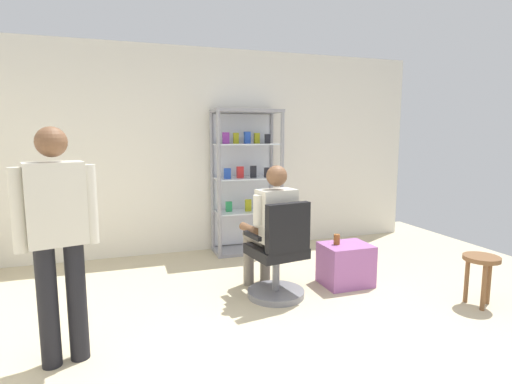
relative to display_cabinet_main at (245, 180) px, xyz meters
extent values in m
plane|color=#C6B793|center=(-0.40, -2.76, -0.97)|extent=(7.20, 7.20, 0.00)
cube|color=silver|center=(-0.40, 0.24, 0.38)|extent=(6.00, 0.10, 2.70)
cylinder|color=gray|center=(-0.42, -0.26, -0.02)|extent=(0.05, 0.05, 1.90)
cylinder|color=gray|center=(0.43, -0.26, -0.02)|extent=(0.05, 0.05, 1.90)
cylinder|color=gray|center=(-0.42, 0.14, -0.02)|extent=(0.05, 0.05, 1.90)
cylinder|color=gray|center=(0.43, 0.14, -0.02)|extent=(0.05, 0.05, 1.90)
cube|color=gray|center=(0.00, -0.06, 0.91)|extent=(0.90, 0.45, 0.04)
cube|color=gray|center=(0.00, -0.06, -0.95)|extent=(0.90, 0.45, 0.04)
cube|color=silver|center=(0.00, 0.15, -0.02)|extent=(0.84, 0.02, 1.80)
cube|color=silver|center=(0.00, -0.06, -0.42)|extent=(0.82, 0.39, 0.02)
cube|color=#268C4C|center=(-0.24, -0.04, -0.34)|extent=(0.08, 0.05, 0.13)
cube|color=#999919|center=(0.01, -0.09, -0.33)|extent=(0.08, 0.03, 0.16)
cube|color=silver|center=(0.24, -0.09, -0.35)|extent=(0.08, 0.05, 0.12)
cube|color=silver|center=(0.00, -0.06, 0.03)|extent=(0.82, 0.39, 0.02)
cube|color=#264CB2|center=(-0.28, -0.10, 0.11)|extent=(0.09, 0.05, 0.13)
cube|color=red|center=(-0.09, -0.06, 0.12)|extent=(0.09, 0.05, 0.15)
cube|color=black|center=(0.09, -0.08, 0.12)|extent=(0.08, 0.04, 0.16)
cube|color=black|center=(0.28, -0.11, 0.11)|extent=(0.09, 0.05, 0.13)
cube|color=silver|center=(0.00, -0.06, 0.48)|extent=(0.82, 0.39, 0.02)
cube|color=purple|center=(-0.29, -0.08, 0.56)|extent=(0.09, 0.04, 0.15)
cube|color=#999919|center=(-0.15, -0.07, 0.56)|extent=(0.07, 0.04, 0.14)
cube|color=#264CB2|center=(0.01, -0.06, 0.57)|extent=(0.09, 0.06, 0.16)
cube|color=#999919|center=(0.15, -0.04, 0.56)|extent=(0.08, 0.05, 0.14)
cube|color=black|center=(0.29, -0.07, 0.55)|extent=(0.07, 0.04, 0.12)
cylinder|color=slate|center=(-0.19, -1.63, -0.94)|extent=(0.56, 0.56, 0.06)
cylinder|color=slate|center=(-0.19, -1.63, -0.73)|extent=(0.07, 0.07, 0.41)
cube|color=black|center=(-0.19, -1.63, -0.51)|extent=(0.55, 0.55, 0.10)
cube|color=black|center=(-0.16, -1.84, -0.23)|extent=(0.45, 0.15, 0.45)
cube|color=black|center=(0.07, -1.59, -0.33)|extent=(0.09, 0.30, 0.04)
cube|color=black|center=(-0.45, -1.67, -0.33)|extent=(0.09, 0.30, 0.04)
cylinder|color=slate|center=(-0.12, -1.41, -0.41)|extent=(0.20, 0.42, 0.14)
cylinder|color=slate|center=(-0.15, -1.22, -0.69)|extent=(0.11, 0.11, 0.56)
cylinder|color=slate|center=(-0.32, -1.45, -0.41)|extent=(0.20, 0.42, 0.14)
cylinder|color=slate|center=(-0.35, -1.25, -0.69)|extent=(0.11, 0.11, 0.56)
cube|color=beige|center=(-0.19, -1.63, -0.16)|extent=(0.39, 0.27, 0.50)
sphere|color=brown|center=(-0.19, -1.63, 0.22)|extent=(0.20, 0.20, 0.20)
cylinder|color=beige|center=(0.01, -1.60, -0.09)|extent=(0.09, 0.09, 0.28)
cylinder|color=brown|center=(-0.02, -1.42, -0.31)|extent=(0.13, 0.31, 0.08)
cylinder|color=beige|center=(-0.39, -1.66, -0.09)|extent=(0.09, 0.09, 0.28)
cylinder|color=brown|center=(-0.41, -1.48, -0.31)|extent=(0.13, 0.31, 0.08)
cube|color=#9E599E|center=(0.62, -1.57, -0.75)|extent=(0.50, 0.40, 0.44)
cylinder|color=brown|center=(0.53, -1.53, -0.48)|extent=(0.07, 0.07, 0.11)
cylinder|color=black|center=(-1.91, -2.22, -0.54)|extent=(0.13, 0.13, 0.85)
cylinder|color=beige|center=(-1.79, -2.19, 0.13)|extent=(0.09, 0.09, 0.55)
cylinder|color=black|center=(-2.09, -2.26, -0.54)|extent=(0.13, 0.13, 0.85)
cylinder|color=beige|center=(-2.21, -2.29, 0.13)|extent=(0.09, 0.09, 0.55)
cube|color=beige|center=(-2.00, -2.24, 0.16)|extent=(0.40, 0.30, 0.55)
sphere|color=brown|center=(-2.00, -2.24, 0.56)|extent=(0.20, 0.20, 0.20)
cylinder|color=brown|center=(1.52, -2.43, -0.51)|extent=(0.32, 0.32, 0.04)
cylinder|color=brown|center=(1.63, -2.43, -0.75)|extent=(0.04, 0.04, 0.43)
cylinder|color=brown|center=(1.47, -2.33, -0.75)|extent=(0.04, 0.04, 0.43)
cylinder|color=brown|center=(1.47, -2.52, -0.75)|extent=(0.04, 0.04, 0.43)
camera|label=1|loc=(-1.57, -5.14, 0.61)|focal=28.19mm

